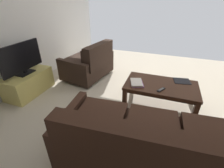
% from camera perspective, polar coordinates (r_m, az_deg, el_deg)
% --- Properties ---
extents(ground_plane, '(5.19, 5.58, 0.01)m').
position_cam_1_polar(ground_plane, '(3.08, 12.66, -5.74)').
color(ground_plane, beige).
extents(wall_right, '(0.12, 5.58, 2.57)m').
position_cam_1_polar(wall_right, '(3.79, -29.63, 19.06)').
color(wall_right, white).
rests_on(wall_right, ground).
extents(sofa_main, '(2.05, 0.98, 0.83)m').
position_cam_1_polar(sofa_main, '(1.82, 13.43, -20.78)').
color(sofa_main, black).
rests_on(sofa_main, ground).
extents(loveseat_near, '(0.99, 1.22, 0.84)m').
position_cam_1_polar(loveseat_near, '(3.74, -8.08, 7.39)').
color(loveseat_near, black).
rests_on(loveseat_near, ground).
extents(coffee_table, '(1.18, 0.67, 0.43)m').
position_cam_1_polar(coffee_table, '(2.80, 17.16, -1.28)').
color(coffee_table, '#3D2316').
rests_on(coffee_table, ground).
extents(tv_stand, '(0.48, 0.91, 0.43)m').
position_cam_1_polar(tv_stand, '(3.53, -27.87, 0.26)').
color(tv_stand, '#D8C666').
rests_on(tv_stand, ground).
extents(flat_tv, '(0.20, 0.88, 0.57)m').
position_cam_1_polar(flat_tv, '(3.34, -29.89, 7.98)').
color(flat_tv, black).
rests_on(flat_tv, tv_stand).
extents(book_stack, '(0.28, 0.34, 0.04)m').
position_cam_1_polar(book_stack, '(2.69, 8.89, 0.50)').
color(book_stack, '#996699').
rests_on(book_stack, coffee_table).
extents(tv_remote, '(0.12, 0.16, 0.02)m').
position_cam_1_polar(tv_remote, '(2.59, 17.29, -1.96)').
color(tv_remote, black).
rests_on(tv_remote, coffee_table).
extents(loose_magazine, '(0.31, 0.27, 0.01)m').
position_cam_1_polar(loose_magazine, '(3.00, 23.90, 0.99)').
color(loose_magazine, black).
rests_on(loose_magazine, coffee_table).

